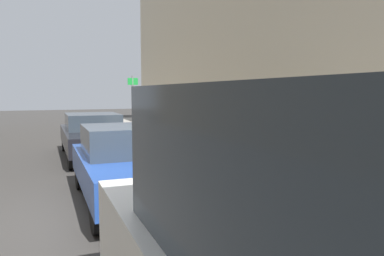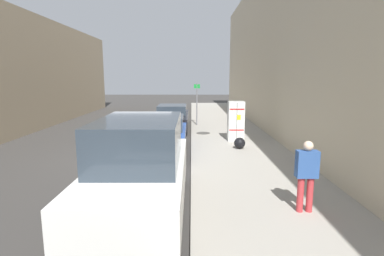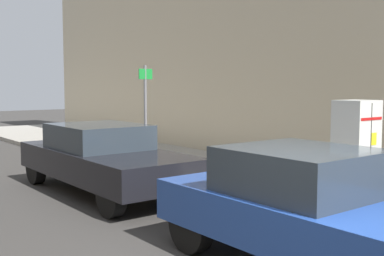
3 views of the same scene
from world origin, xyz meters
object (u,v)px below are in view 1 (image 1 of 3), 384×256
Objects in this scene: discarded_refrigerator at (236,133)px; parked_hatchback_blue at (128,163)px; trash_bag at (268,171)px; parked_sedan_dark at (94,135)px; street_sign_post at (133,107)px.

discarded_refrigerator is 0.45× the size of parked_hatchback_blue.
discarded_refrigerator is at bearing -92.03° from trash_bag.
parked_sedan_dark reaches higher than trash_bag.
street_sign_post is at bearing -74.88° from trash_bag.
street_sign_post reaches higher than discarded_refrigerator.
parked_hatchback_blue is (3.09, -0.08, 0.37)m from trash_bag.
street_sign_post is 5.54× the size of trash_bag.
parked_sedan_dark is (3.15, -3.85, -0.31)m from discarded_refrigerator.
trash_bag is at bearing 105.12° from street_sign_post.
trash_bag is at bearing 87.97° from discarded_refrigerator.
street_sign_post reaches higher than trash_bag.
trash_bag is 0.11× the size of parked_hatchback_blue.
discarded_refrigerator is 3.94× the size of trash_bag.
parked_sedan_dark is at bearing 23.96° from street_sign_post.
trash_bag is (0.06, 1.57, -0.67)m from discarded_refrigerator.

